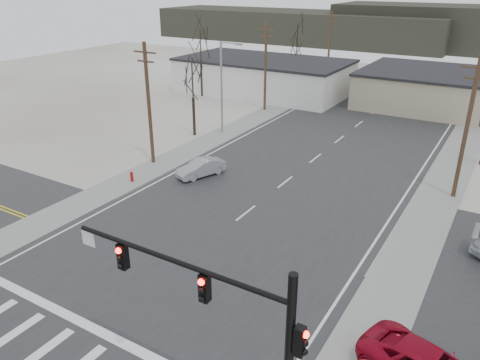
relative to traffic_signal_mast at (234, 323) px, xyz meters
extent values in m
plane|color=silver|center=(-7.89, 6.20, -4.67)|extent=(140.00, 140.00, 0.00)
cube|color=#262628|center=(-7.89, 21.20, -4.65)|extent=(18.00, 110.00, 0.05)
cube|color=#262628|center=(-7.89, 6.20, -4.65)|extent=(90.00, 10.00, 0.04)
cube|color=gray|center=(-18.49, 26.20, -4.64)|extent=(3.00, 90.00, 0.06)
cube|color=gray|center=(2.71, 26.20, -4.64)|extent=(3.00, 90.00, 0.06)
cylinder|color=black|center=(-2.29, 0.00, 1.53)|extent=(8.40, 0.18, 0.18)
cube|color=black|center=(-1.09, 0.00, 0.93)|extent=(0.32, 0.30, 1.00)
cube|color=black|center=(-4.59, 0.00, 0.93)|extent=(0.32, 0.30, 1.00)
sphere|color=#FF0C05|center=(-1.09, -0.17, 1.25)|extent=(0.22, 0.22, 0.22)
sphere|color=#FF0C05|center=(-4.59, -0.17, 1.25)|extent=(0.22, 0.22, 0.22)
cube|color=black|center=(2.21, 0.00, 0.33)|extent=(0.30, 0.30, 1.00)
cube|color=silver|center=(-6.29, 0.00, 1.13)|extent=(0.60, 0.04, 0.60)
cylinder|color=#A50C0C|center=(-18.09, 14.20, -4.32)|extent=(0.24, 0.24, 0.70)
sphere|color=#A50C0C|center=(-18.09, 14.20, -3.92)|extent=(0.24, 0.24, 0.24)
cube|color=silver|center=(-23.89, 46.20, -2.57)|extent=(22.00, 12.00, 4.20)
cube|color=black|center=(-23.89, 46.20, -0.32)|extent=(22.30, 12.30, 0.30)
cube|color=tan|center=(2.11, 50.20, -2.67)|extent=(26.00, 14.00, 4.00)
cylinder|color=#4D3524|center=(-19.39, 18.20, 0.33)|extent=(0.30, 0.30, 10.00)
cube|color=#4D3524|center=(-19.39, 18.20, 4.53)|extent=(2.20, 0.12, 0.12)
cube|color=#4D3524|center=(-19.39, 18.20, 3.83)|extent=(1.60, 0.12, 0.12)
cylinder|color=#4D3524|center=(-19.39, 38.20, 0.33)|extent=(0.30, 0.30, 10.00)
cube|color=#4D3524|center=(-19.39, 38.20, 4.53)|extent=(2.20, 0.12, 0.12)
cube|color=#4D3524|center=(-19.39, 38.20, 3.83)|extent=(1.60, 0.12, 0.12)
cylinder|color=#4D3524|center=(-19.39, 58.20, 0.33)|extent=(0.30, 0.30, 10.00)
cube|color=#4D3524|center=(-19.39, 58.20, 4.53)|extent=(2.20, 0.12, 0.12)
cube|color=#4D3524|center=(-19.39, 58.20, 3.83)|extent=(1.60, 0.12, 0.12)
cylinder|color=#4D3524|center=(3.61, 24.20, 0.33)|extent=(0.30, 0.30, 10.00)
cube|color=#4D3524|center=(3.61, 24.20, 4.53)|extent=(2.20, 0.12, 0.12)
cube|color=#4D3524|center=(3.61, 24.20, 3.83)|extent=(1.60, 0.12, 0.12)
cylinder|color=gray|center=(-18.89, 28.20, -0.17)|extent=(0.20, 0.20, 9.00)
cylinder|color=gray|center=(-17.89, 28.20, 4.23)|extent=(2.00, 0.12, 0.12)
cube|color=gray|center=(-16.89, 28.20, 4.18)|extent=(0.60, 0.25, 0.18)
cylinder|color=black|center=(-20.89, 26.20, -2.80)|extent=(0.28, 0.28, 3.75)
cylinder|color=black|center=(-20.89, 26.20, 0.58)|extent=(0.14, 0.14, 3.75)
cylinder|color=black|center=(-21.89, 52.20, -2.42)|extent=(0.28, 0.28, 4.50)
cylinder|color=black|center=(-21.89, 52.20, 1.63)|extent=(0.14, 0.14, 4.50)
cylinder|color=black|center=(-29.89, 40.20, -2.42)|extent=(0.28, 0.28, 4.50)
cylinder|color=black|center=(-29.89, 40.20, 1.63)|extent=(0.14, 0.14, 4.50)
cube|color=#333026|center=(-42.89, 98.20, -1.17)|extent=(70.00, 18.00, 7.00)
imported|color=#94999D|center=(-14.18, 17.92, -3.97)|extent=(2.73, 4.25, 1.32)
imported|color=black|center=(-9.36, 50.56, -3.90)|extent=(3.40, 5.37, 1.45)
imported|color=black|center=(-9.53, 68.38, -4.03)|extent=(2.64, 3.81, 1.20)
camera|label=1|loc=(6.13, -9.83, 9.95)|focal=35.00mm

